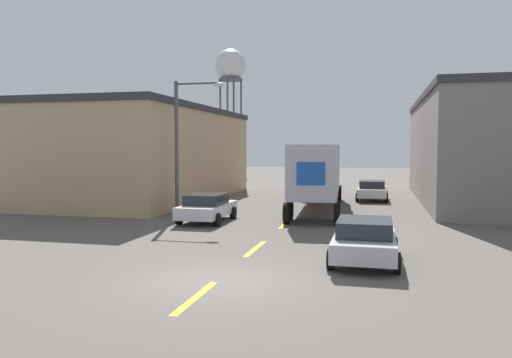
% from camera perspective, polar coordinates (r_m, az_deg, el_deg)
% --- Properties ---
extents(ground_plane, '(160.00, 160.00, 0.00)m').
position_cam_1_polar(ground_plane, '(13.92, -4.66, -11.57)').
color(ground_plane, '#56514C').
extents(road_centerline, '(0.20, 14.93, 0.01)m').
position_cam_1_polar(road_centerline, '(18.16, -0.09, -7.95)').
color(road_centerline, gold).
rests_on(road_centerline, ground_plane).
extents(warehouse_left, '(10.77, 19.45, 6.47)m').
position_cam_1_polar(warehouse_left, '(36.84, -12.98, 2.87)').
color(warehouse_left, tan).
rests_on(warehouse_left, ground_plane).
extents(warehouse_right, '(10.37, 21.65, 7.13)m').
position_cam_1_polar(warehouse_right, '(37.01, 26.08, 3.12)').
color(warehouse_right, slate).
rests_on(warehouse_right, ground_plane).
extents(semi_truck, '(3.45, 13.40, 3.79)m').
position_cam_1_polar(semi_truck, '(29.46, 7.14, 0.99)').
color(semi_truck, '#B21919').
rests_on(semi_truck, ground_plane).
extents(parked_car_left_far, '(2.11, 4.17, 1.38)m').
position_cam_1_polar(parked_car_left_far, '(24.67, -5.62, -3.21)').
color(parked_car_left_far, silver).
rests_on(parked_car_left_far, ground_plane).
extents(parked_car_right_far, '(2.11, 4.17, 1.38)m').
position_cam_1_polar(parked_car_right_far, '(35.44, 13.13, -1.22)').
color(parked_car_right_far, silver).
rests_on(parked_car_right_far, ground_plane).
extents(parked_car_right_near, '(2.11, 4.17, 1.38)m').
position_cam_1_polar(parked_car_right_near, '(16.32, 12.31, -6.77)').
color(parked_car_right_near, '#B2B2B7').
rests_on(parked_car_right_near, ground_plane).
extents(water_tower, '(4.53, 4.53, 17.95)m').
position_cam_1_polar(water_tower, '(74.26, -2.93, 12.56)').
color(water_tower, '#47474C').
rests_on(water_tower, ground_plane).
extents(street_lamp, '(2.78, 0.32, 7.19)m').
position_cam_1_polar(street_lamp, '(27.05, -8.36, 4.83)').
color(street_lamp, '#4C4C51').
rests_on(street_lamp, ground_plane).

